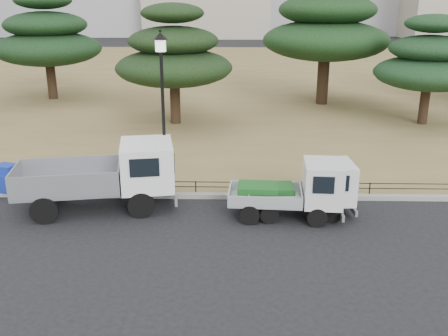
{
  "coord_description": "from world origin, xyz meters",
  "views": [
    {
      "loc": [
        0.39,
        -13.39,
        6.5
      ],
      "look_at": [
        0.0,
        2.0,
        1.3
      ],
      "focal_mm": 40.0,
      "sensor_mm": 36.0,
      "label": 1
    }
  ],
  "objects_px": {
    "truck_large": "(106,174)",
    "truck_kei_rear": "(308,189)",
    "tarp_pile": "(2,178)",
    "truck_kei_front": "(294,190)",
    "street_lamp": "(162,87)"
  },
  "relations": [
    {
      "from": "truck_large",
      "to": "tarp_pile",
      "type": "xyz_separation_m",
      "value": [
        -4.09,
        1.36,
        -0.69
      ]
    },
    {
      "from": "truck_large",
      "to": "truck_kei_rear",
      "type": "xyz_separation_m",
      "value": [
        6.46,
        -0.33,
        -0.34
      ]
    },
    {
      "from": "truck_kei_front",
      "to": "tarp_pile",
      "type": "relative_size",
      "value": 2.26
    },
    {
      "from": "truck_large",
      "to": "street_lamp",
      "type": "distance_m",
      "value": 3.36
    },
    {
      "from": "truck_kei_rear",
      "to": "truck_large",
      "type": "bearing_deg",
      "value": 173.67
    },
    {
      "from": "truck_kei_front",
      "to": "tarp_pile",
      "type": "distance_m",
      "value": 10.28
    },
    {
      "from": "tarp_pile",
      "to": "truck_kei_front",
      "type": "bearing_deg",
      "value": -10.73
    },
    {
      "from": "truck_kei_front",
      "to": "tarp_pile",
      "type": "height_order",
      "value": "truck_kei_front"
    },
    {
      "from": "tarp_pile",
      "to": "street_lamp",
      "type": "bearing_deg",
      "value": -0.92
    },
    {
      "from": "truck_kei_rear",
      "to": "tarp_pile",
      "type": "height_order",
      "value": "truck_kei_rear"
    },
    {
      "from": "truck_large",
      "to": "truck_kei_rear",
      "type": "relative_size",
      "value": 1.55
    },
    {
      "from": "street_lamp",
      "to": "tarp_pile",
      "type": "bearing_deg",
      "value": 179.08
    },
    {
      "from": "truck_large",
      "to": "truck_kei_front",
      "type": "bearing_deg",
      "value": -15.63
    },
    {
      "from": "truck_kei_rear",
      "to": "street_lamp",
      "type": "relative_size",
      "value": 0.63
    },
    {
      "from": "truck_kei_rear",
      "to": "tarp_pile",
      "type": "xyz_separation_m",
      "value": [
        -10.56,
        1.7,
        -0.35
      ]
    }
  ]
}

